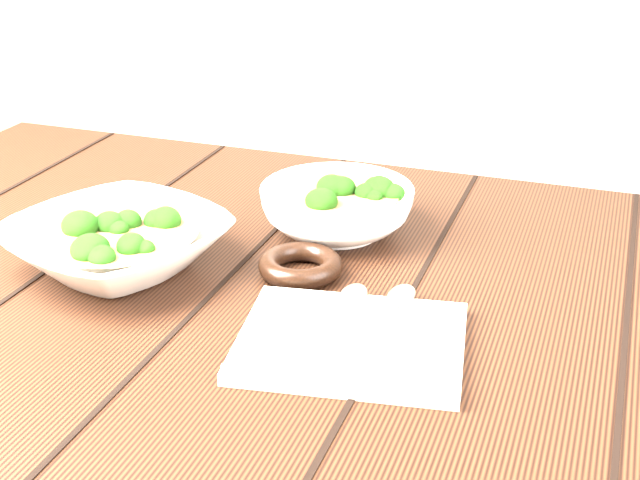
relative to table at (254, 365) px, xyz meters
The scene contains 7 objects.
table is the anchor object (origin of this frame).
soup_bowl_front 0.21m from the table, 166.71° to the right, with size 0.30×0.30×0.07m.
soup_bowl_back 0.21m from the table, 69.26° to the left, with size 0.24×0.24×0.07m.
trivet 0.14m from the table, 18.15° to the left, with size 0.09×0.09×0.02m, color black.
napkin 0.23m from the table, 36.09° to the right, with size 0.21×0.17×0.01m, color beige.
spoon_left 0.20m from the table, 27.33° to the right, with size 0.03×0.18×0.01m.
spoon_right 0.23m from the table, 16.86° to the right, with size 0.03×0.18×0.01m.
Camera 1 is at (0.37, -0.81, 1.20)m, focal length 50.00 mm.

